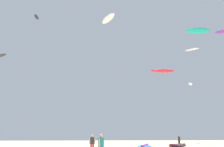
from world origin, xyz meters
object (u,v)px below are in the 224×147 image
at_px(person_left, 179,140).
at_px(kite_grounded_mid, 145,147).
at_px(kite_aloft_3, 37,17).
at_px(person_midground, 92,142).
at_px(kite_aloft_0, 108,19).
at_px(kite_aloft_7, 192,50).
at_px(person_foreground, 101,146).
at_px(kite_aloft_8, 163,71).
at_px(kite_grounded_near, 178,146).
at_px(kite_aloft_1, 222,32).
at_px(kite_aloft_5, 190,84).
at_px(kite_aloft_6, 0,56).
at_px(kite_aloft_2, 198,31).

xyz_separation_m(person_left, kite_grounded_mid, (-6.93, -8.52, -0.61)).
height_order(person_left, kite_grounded_mid, person_left).
bearing_deg(kite_aloft_3, person_midground, -65.11).
bearing_deg(kite_aloft_0, person_left, 11.43).
relative_size(kite_aloft_0, kite_aloft_7, 1.43).
distance_m(person_foreground, kite_aloft_8, 24.17).
height_order(kite_grounded_near, kite_aloft_7, kite_aloft_7).
bearing_deg(kite_aloft_8, kite_aloft_0, -167.60).
height_order(person_midground, kite_aloft_1, kite_aloft_1).
relative_size(kite_grounded_mid, kite_aloft_7, 2.04).
relative_size(person_foreground, person_left, 1.07).
height_order(kite_grounded_mid, kite_aloft_3, kite_aloft_3).
height_order(kite_aloft_1, kite_aloft_5, kite_aloft_1).
relative_size(kite_grounded_near, kite_aloft_0, 0.98).
relative_size(kite_grounded_near, kite_aloft_1, 1.51).
relative_size(kite_aloft_3, kite_aloft_6, 0.65).
bearing_deg(kite_grounded_near, person_foreground, -122.87).
height_order(kite_grounded_mid, kite_aloft_1, kite_aloft_1).
bearing_deg(kite_aloft_7, kite_aloft_5, 71.48).
height_order(kite_aloft_1, kite_aloft_2, kite_aloft_1).
distance_m(kite_aloft_3, kite_aloft_7, 35.12).
distance_m(kite_aloft_5, kite_aloft_8, 20.52).
relative_size(kite_grounded_mid, kite_aloft_6, 1.41).
distance_m(kite_grounded_near, kite_aloft_5, 25.61).
bearing_deg(kite_aloft_5, kite_aloft_0, -137.09).
bearing_deg(kite_aloft_1, kite_aloft_6, 167.72).
distance_m(person_foreground, kite_aloft_2, 33.81).
distance_m(person_left, kite_aloft_6, 37.05).
xyz_separation_m(person_foreground, person_left, (12.13, 19.65, -0.07)).
distance_m(kite_grounded_mid, kite_aloft_0, 19.78).
height_order(kite_grounded_mid, kite_aloft_5, kite_aloft_5).
bearing_deg(kite_aloft_3, kite_aloft_0, -50.29).
bearing_deg(kite_aloft_0, kite_aloft_8, 12.40).
relative_size(kite_aloft_1, kite_aloft_8, 0.68).
distance_m(kite_aloft_2, kite_aloft_6, 38.11).
distance_m(kite_grounded_mid, kite_aloft_1, 28.40).
bearing_deg(kite_aloft_1, kite_aloft_8, -165.75).
relative_size(kite_aloft_0, kite_aloft_3, 1.52).
relative_size(kite_aloft_0, kite_aloft_2, 0.90).
bearing_deg(kite_grounded_mid, kite_aloft_8, 58.94).
height_order(person_foreground, kite_aloft_0, kite_aloft_0).
bearing_deg(kite_grounded_near, person_midground, -140.35).
xyz_separation_m(kite_aloft_0, kite_aloft_8, (8.59, 1.89, -7.50)).
bearing_deg(kite_grounded_near, kite_aloft_7, 53.28).
bearing_deg(kite_aloft_1, kite_grounded_mid, -146.70).
height_order(kite_grounded_near, kite_aloft_1, kite_aloft_1).
bearing_deg(kite_aloft_3, kite_aloft_1, -20.27).
xyz_separation_m(kite_grounded_mid, kite_aloft_0, (-3.61, 6.38, 18.37)).
height_order(person_foreground, person_left, person_foreground).
xyz_separation_m(kite_grounded_near, kite_grounded_mid, (-5.67, -5.69, 0.08)).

